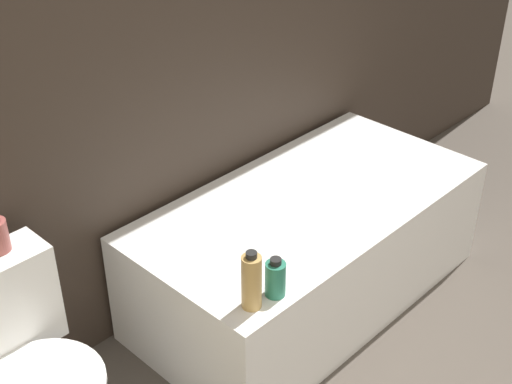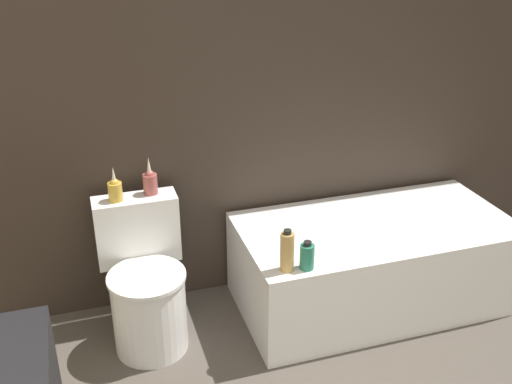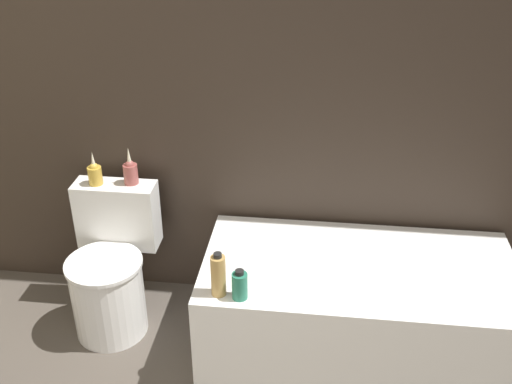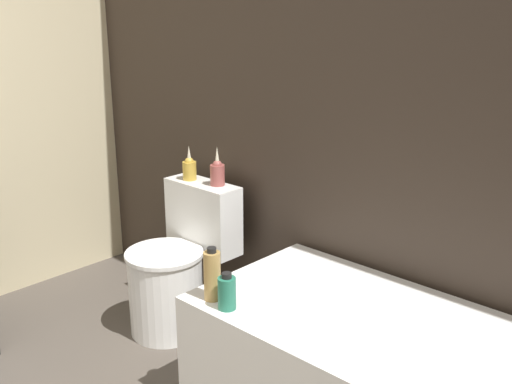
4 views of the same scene
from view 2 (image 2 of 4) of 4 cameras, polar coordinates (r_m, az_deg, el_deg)
name	(u,v)px [view 2 (image 2 of 4)]	position (r m, az deg, el deg)	size (l,w,h in m)	color
wall_back_tiled	(207,72)	(3.14, -4.73, 11.36)	(6.40, 0.06, 2.60)	#332821
bathtub	(373,262)	(3.46, 11.08, -6.57)	(1.50, 0.76, 0.50)	white
toilet	(146,287)	(3.13, -10.44, -8.89)	(0.43, 0.54, 0.73)	white
vase_gold	(115,189)	(3.05, -13.28, 0.27)	(0.07, 0.07, 0.18)	gold
vase_silver	(150,181)	(3.09, -10.06, 1.02)	(0.07, 0.07, 0.20)	#994C47
shampoo_bottle_tall	(287,251)	(2.82, 2.98, -5.68)	(0.07, 0.07, 0.22)	tan
shampoo_bottle_short	(307,256)	(2.86, 4.89, -6.12)	(0.07, 0.07, 0.15)	#267259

